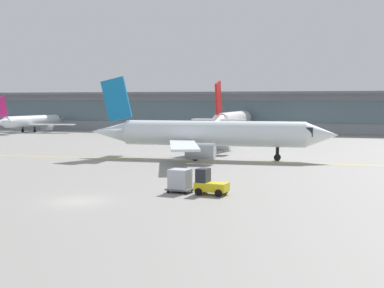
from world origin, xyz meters
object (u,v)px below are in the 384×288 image
taxiing_regional_jet (210,134)px  cargo_dolly_lead (180,180)px  gate_airplane_0 (32,121)px  gate_airplane_1 (233,120)px  baggage_tug (209,184)px

taxiing_regional_jet → cargo_dolly_lead: (4.25, -25.02, -2.18)m
gate_airplane_0 → taxiing_regional_jet: 72.11m
taxiing_regional_jet → gate_airplane_1: bearing=95.0°
gate_airplane_0 → cargo_dolly_lead: gate_airplane_0 is taller
gate_airplane_0 → baggage_tug: bearing=-134.0°
taxiing_regional_jet → baggage_tug: size_ratio=11.90×
cargo_dolly_lead → baggage_tug: bearing=-0.0°
taxiing_regional_jet → baggage_tug: bearing=-79.0°
gate_airplane_0 → gate_airplane_1: size_ratio=0.76×
gate_airplane_0 → gate_airplane_1: 49.65m
baggage_tug → cargo_dolly_lead: bearing=180.0°
taxiing_regional_jet → cargo_dolly_lead: taxiing_regional_jet is taller
gate_airplane_0 → baggage_tug: (63.40, -70.02, -1.68)m
gate_airplane_0 → gate_airplane_1: (49.63, -1.38, 0.81)m
gate_airplane_0 → cargo_dolly_lead: size_ratio=11.47×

